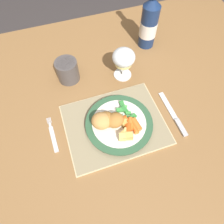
{
  "coord_description": "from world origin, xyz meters",
  "views": [
    {
      "loc": [
        -0.14,
        -0.43,
        1.37
      ],
      "look_at": [
        -0.02,
        -0.09,
        0.78
      ],
      "focal_mm": 32.0,
      "sensor_mm": 36.0,
      "label": 1
    }
  ],
  "objects": [
    {
      "name": "drinking_cup",
      "position": [
        -0.13,
        0.14,
        0.79
      ],
      "size": [
        0.09,
        0.09,
        0.09
      ],
      "color": "#4C4747",
      "rests_on": "dining_table"
    },
    {
      "name": "fork",
      "position": [
        -0.24,
        -0.1,
        0.74
      ],
      "size": [
        0.02,
        0.14,
        0.01
      ],
      "color": "silver",
      "rests_on": "dining_table"
    },
    {
      "name": "table_knife",
      "position": [
        0.19,
        -0.17,
        0.74
      ],
      "size": [
        0.02,
        0.19,
        0.01
      ],
      "color": "silver",
      "rests_on": "dining_table"
    },
    {
      "name": "green_beans_pile",
      "position": [
        0.02,
        -0.1,
        0.77
      ],
      "size": [
        0.06,
        0.09,
        0.01
      ],
      "color": "#338438",
      "rests_on": "dinner_plate"
    },
    {
      "name": "breaded_croquettes",
      "position": [
        -0.05,
        -0.12,
        0.79
      ],
      "size": [
        0.12,
        0.08,
        0.05
      ],
      "color": "tan",
      "rests_on": "dinner_plate"
    },
    {
      "name": "dining_table",
      "position": [
        0.0,
        0.0,
        0.67
      ],
      "size": [
        1.59,
        1.04,
        0.74
      ],
      "color": "olive",
      "rests_on": "ground"
    },
    {
      "name": "roast_potatoes",
      "position": [
        -0.0,
        -0.17,
        0.78
      ],
      "size": [
        0.05,
        0.08,
        0.02
      ],
      "color": "gold",
      "rests_on": "dinner_plate"
    },
    {
      "name": "bottle",
      "position": [
        0.25,
        0.23,
        0.85
      ],
      "size": [
        0.07,
        0.07,
        0.29
      ],
      "color": "navy",
      "rests_on": "dining_table"
    },
    {
      "name": "dinner_plate",
      "position": [
        -0.01,
        -0.13,
        0.76
      ],
      "size": [
        0.23,
        0.23,
        0.02
      ],
      "color": "white",
      "rests_on": "placemat"
    },
    {
      "name": "placemat",
      "position": [
        -0.02,
        -0.12,
        0.74
      ],
      "size": [
        0.34,
        0.27,
        0.01
      ],
      "color": "#CCB789",
      "rests_on": "dining_table"
    },
    {
      "name": "ground_plane",
      "position": [
        0.0,
        0.0,
        0.0
      ],
      "size": [
        6.0,
        6.0,
        0.0
      ],
      "primitive_type": "plane",
      "color": "#383333"
    },
    {
      "name": "wine_glass",
      "position": [
        0.08,
        0.09,
        0.83
      ],
      "size": [
        0.09,
        0.09,
        0.13
      ],
      "color": "silver",
      "rests_on": "dining_table"
    },
    {
      "name": "glazed_carrots",
      "position": [
        0.01,
        -0.16,
        0.78
      ],
      "size": [
        0.08,
        0.08,
        0.02
      ],
      "color": "#CC5119",
      "rests_on": "dinner_plate"
    }
  ]
}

